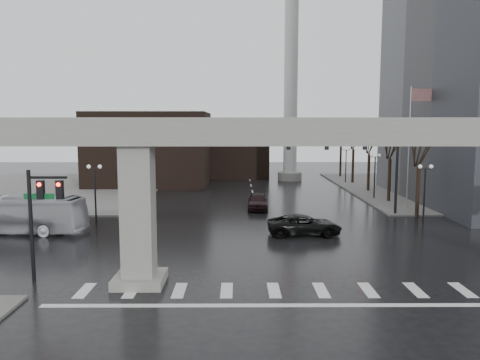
# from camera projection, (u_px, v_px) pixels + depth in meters

# --- Properties ---
(ground) EXTENTS (160.00, 160.00, 0.00)m
(ground) POSITION_uv_depth(u_px,v_px,m) (273.00, 284.00, 24.69)
(ground) COLOR black
(ground) RESTS_ON ground
(sidewalk_ne) EXTENTS (28.00, 36.00, 0.15)m
(sidewalk_ne) POSITION_uv_depth(u_px,v_px,m) (452.00, 189.00, 60.56)
(sidewalk_ne) COLOR #63615F
(sidewalk_ne) RESTS_ON ground
(sidewalk_nw) EXTENTS (28.00, 36.00, 0.15)m
(sidewalk_nw) POSITION_uv_depth(u_px,v_px,m) (51.00, 189.00, 60.30)
(sidewalk_nw) COLOR #63615F
(sidewalk_nw) RESTS_ON ground
(elevated_guideway) EXTENTS (48.00, 2.60, 8.70)m
(elevated_guideway) POSITION_uv_depth(u_px,v_px,m) (298.00, 154.00, 23.88)
(elevated_guideway) COLOR gray
(elevated_guideway) RESTS_ON ground
(building_far_left) EXTENTS (16.00, 14.00, 10.00)m
(building_far_left) POSITION_uv_depth(u_px,v_px,m) (151.00, 148.00, 65.73)
(building_far_left) COLOR black
(building_far_left) RESTS_ON ground
(building_far_mid) EXTENTS (10.00, 10.00, 8.00)m
(building_far_mid) POSITION_uv_depth(u_px,v_px,m) (237.00, 151.00, 75.84)
(building_far_mid) COLOR black
(building_far_mid) RESTS_ON ground
(smokestack) EXTENTS (3.60, 3.60, 30.00)m
(smokestack) POSITION_uv_depth(u_px,v_px,m) (291.00, 90.00, 68.81)
(smokestack) COLOR silver
(smokestack) RESTS_ON ground
(signal_mast_arm) EXTENTS (12.12, 0.43, 8.00)m
(signal_mast_arm) POSITION_uv_depth(u_px,v_px,m) (356.00, 152.00, 42.71)
(signal_mast_arm) COLOR black
(signal_mast_arm) RESTS_ON ground
(signal_left_pole) EXTENTS (2.30, 0.30, 6.00)m
(signal_left_pole) POSITION_uv_depth(u_px,v_px,m) (41.00, 206.00, 24.65)
(signal_left_pole) COLOR black
(signal_left_pole) RESTS_ON ground
(flagpole_assembly) EXTENTS (2.06, 0.12, 12.00)m
(flagpole_assembly) POSITION_uv_depth(u_px,v_px,m) (413.00, 133.00, 45.72)
(flagpole_assembly) COLOR silver
(flagpole_assembly) RESTS_ON ground
(lamp_right_0) EXTENTS (1.22, 0.32, 5.11)m
(lamp_right_0) POSITION_uv_depth(u_px,v_px,m) (425.00, 184.00, 38.25)
(lamp_right_0) COLOR black
(lamp_right_0) RESTS_ON ground
(lamp_right_1) EXTENTS (1.22, 0.32, 5.11)m
(lamp_right_1) POSITION_uv_depth(u_px,v_px,m) (375.00, 168.00, 52.15)
(lamp_right_1) COLOR black
(lamp_right_1) RESTS_ON ground
(lamp_right_2) EXTENTS (1.22, 0.32, 5.11)m
(lamp_right_2) POSITION_uv_depth(u_px,v_px,m) (346.00, 159.00, 66.05)
(lamp_right_2) COLOR black
(lamp_right_2) RESTS_ON ground
(lamp_left_0) EXTENTS (1.22, 0.32, 5.11)m
(lamp_left_0) POSITION_uv_depth(u_px,v_px,m) (95.00, 185.00, 38.12)
(lamp_left_0) COLOR black
(lamp_left_0) RESTS_ON ground
(lamp_left_1) EXTENTS (1.22, 0.32, 5.11)m
(lamp_left_1) POSITION_uv_depth(u_px,v_px,m) (133.00, 169.00, 52.02)
(lamp_left_1) COLOR black
(lamp_left_1) RESTS_ON ground
(lamp_left_2) EXTENTS (1.22, 0.32, 5.11)m
(lamp_left_2) POSITION_uv_depth(u_px,v_px,m) (155.00, 159.00, 65.92)
(lamp_left_2) COLOR black
(lamp_left_2) RESTS_ON ground
(tree_right_0) EXTENTS (1.09, 1.58, 7.50)m
(tree_right_0) POSITION_uv_depth(u_px,v_px,m) (418.00, 186.00, 42.32)
(tree_right_0) COLOR black
(tree_right_0) RESTS_ON ground
(tree_right_1) EXTENTS (1.09, 1.61, 7.67)m
(tree_right_1) POSITION_uv_depth(u_px,v_px,m) (390.00, 176.00, 50.26)
(tree_right_1) COLOR black
(tree_right_1) RESTS_ON ground
(tree_right_2) EXTENTS (1.10, 1.63, 7.85)m
(tree_right_2) POSITION_uv_depth(u_px,v_px,m) (369.00, 168.00, 58.20)
(tree_right_2) COLOR black
(tree_right_2) RESTS_ON ground
(tree_right_3) EXTENTS (1.11, 1.66, 8.02)m
(tree_right_3) POSITION_uv_depth(u_px,v_px,m) (353.00, 163.00, 66.13)
(tree_right_3) COLOR black
(tree_right_3) RESTS_ON ground
(tree_right_4) EXTENTS (1.12, 1.69, 8.19)m
(tree_right_4) POSITION_uv_depth(u_px,v_px,m) (341.00, 158.00, 74.07)
(tree_right_4) COLOR black
(tree_right_4) RESTS_ON ground
(pickup_truck) EXTENTS (5.65, 2.74, 1.55)m
(pickup_truck) POSITION_uv_depth(u_px,v_px,m) (304.00, 225.00, 35.40)
(pickup_truck) COLOR black
(pickup_truck) RESTS_ON ground
(city_bus) EXTENTS (10.95, 3.76, 2.99)m
(city_bus) POSITION_uv_depth(u_px,v_px,m) (16.00, 214.00, 36.04)
(city_bus) COLOR silver
(city_bus) RESTS_ON ground
(far_car) EXTENTS (2.19, 4.94, 1.65)m
(far_car) POSITION_uv_depth(u_px,v_px,m) (258.00, 201.00, 46.26)
(far_car) COLOR black
(far_car) RESTS_ON ground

